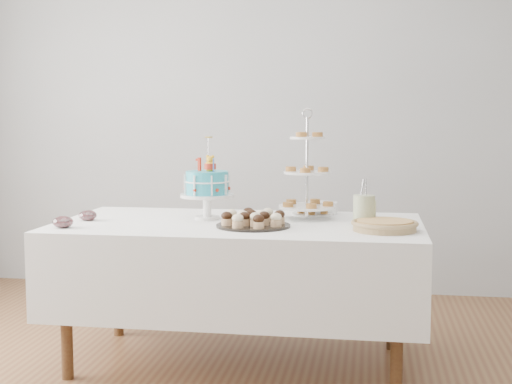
% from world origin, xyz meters
% --- Properties ---
extents(floor, '(5.00, 5.00, 0.00)m').
position_xyz_m(floor, '(0.00, 0.00, 0.00)').
color(floor, brown).
rests_on(floor, ground).
extents(walls, '(5.04, 4.04, 2.70)m').
position_xyz_m(walls, '(0.00, 0.00, 1.35)').
color(walls, '#989A9D').
rests_on(walls, floor).
extents(table, '(1.92, 1.02, 0.77)m').
position_xyz_m(table, '(0.00, 0.30, 0.54)').
color(table, white).
rests_on(table, floor).
extents(birthday_cake, '(0.29, 0.29, 0.45)m').
position_xyz_m(birthday_cake, '(-0.19, 0.38, 0.89)').
color(birthday_cake, white).
rests_on(birthday_cake, table).
extents(cupcake_tray, '(0.38, 0.38, 0.09)m').
position_xyz_m(cupcake_tray, '(0.10, 0.15, 0.81)').
color(cupcake_tray, black).
rests_on(cupcake_tray, table).
extents(pie, '(0.33, 0.33, 0.05)m').
position_xyz_m(pie, '(0.76, 0.13, 0.80)').
color(pie, '#A38758').
rests_on(pie, table).
extents(tiered_stand, '(0.31, 0.31, 0.60)m').
position_xyz_m(tiered_stand, '(0.34, 0.48, 1.02)').
color(tiered_stand, silver).
rests_on(tiered_stand, table).
extents(plate_stack, '(0.18, 0.18, 0.07)m').
position_xyz_m(plate_stack, '(0.41, 0.70, 0.80)').
color(plate_stack, white).
rests_on(plate_stack, table).
extents(pastry_plate, '(0.24, 0.24, 0.04)m').
position_xyz_m(pastry_plate, '(0.36, 0.64, 0.79)').
color(pastry_plate, white).
rests_on(pastry_plate, table).
extents(jam_bowl_a, '(0.10, 0.10, 0.06)m').
position_xyz_m(jam_bowl_a, '(-0.84, -0.03, 0.80)').
color(jam_bowl_a, silver).
rests_on(jam_bowl_a, table).
extents(jam_bowl_b, '(0.10, 0.10, 0.06)m').
position_xyz_m(jam_bowl_b, '(-0.82, 0.23, 0.80)').
color(jam_bowl_b, silver).
rests_on(jam_bowl_b, table).
extents(utensil_pitcher, '(0.12, 0.11, 0.25)m').
position_xyz_m(utensil_pitcher, '(0.66, 0.26, 0.86)').
color(utensil_pitcher, beige).
rests_on(utensil_pitcher, table).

